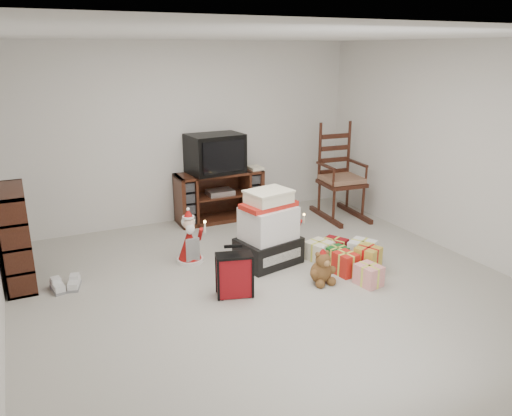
% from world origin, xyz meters
% --- Properties ---
extents(room, '(5.01, 5.01, 2.51)m').
position_xyz_m(room, '(0.00, 0.00, 1.25)').
color(room, '#ACA99E').
rests_on(room, ground).
extents(tv_stand, '(1.25, 0.46, 0.71)m').
position_xyz_m(tv_stand, '(0.35, 2.25, 0.36)').
color(tv_stand, '#452313').
rests_on(tv_stand, floor).
extents(bookshelf, '(0.28, 0.84, 1.03)m').
position_xyz_m(bookshelf, '(-2.33, 1.27, 0.50)').
color(bookshelf, '#3C1C10').
rests_on(bookshelf, floor).
extents(rocking_chair, '(0.65, 0.99, 1.43)m').
position_xyz_m(rocking_chair, '(2.00, 1.66, 0.49)').
color(rocking_chair, '#3C1C10').
rests_on(rocking_chair, floor).
extents(gift_pile, '(0.77, 0.63, 0.86)m').
position_xyz_m(gift_pile, '(0.28, 0.55, 0.38)').
color(gift_pile, black).
rests_on(gift_pile, floor).
extents(red_suitcase, '(0.38, 0.27, 0.53)m').
position_xyz_m(red_suitcase, '(-0.40, -0.02, 0.23)').
color(red_suitcase, maroon).
rests_on(red_suitcase, floor).
extents(stocking, '(0.28, 0.18, 0.56)m').
position_xyz_m(stocking, '(0.16, 0.38, 0.28)').
color(stocking, '#0F760D').
rests_on(stocking, floor).
extents(teddy_bear, '(0.24, 0.21, 0.36)m').
position_xyz_m(teddy_bear, '(0.55, -0.15, 0.16)').
color(teddy_bear, brown).
rests_on(teddy_bear, floor).
extents(santa_figurine, '(0.28, 0.27, 0.58)m').
position_xyz_m(santa_figurine, '(0.73, 0.85, 0.22)').
color(santa_figurine, '#9F1211').
rests_on(santa_figurine, floor).
extents(mrs_claus_figurine, '(0.32, 0.30, 0.65)m').
position_xyz_m(mrs_claus_figurine, '(-0.53, 0.99, 0.25)').
color(mrs_claus_figurine, '#9F1211').
rests_on(mrs_claus_figurine, floor).
extents(sneaker_pair, '(0.32, 0.27, 0.09)m').
position_xyz_m(sneaker_pair, '(-1.92, 0.87, 0.04)').
color(sneaker_pair, silver).
rests_on(sneaker_pair, floor).
extents(gift_cluster, '(0.70, 1.03, 0.24)m').
position_xyz_m(gift_cluster, '(1.06, 0.07, 0.12)').
color(gift_cluster, red).
rests_on(gift_cluster, floor).
extents(crt_television, '(0.79, 0.61, 0.55)m').
position_xyz_m(crt_television, '(0.30, 2.26, 0.98)').
color(crt_television, black).
rests_on(crt_television, tv_stand).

